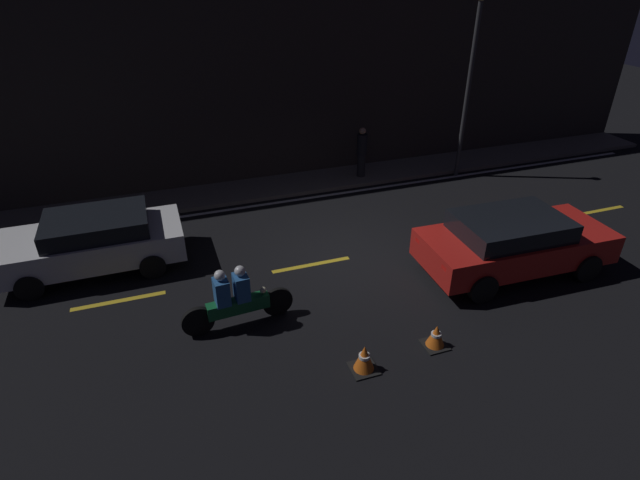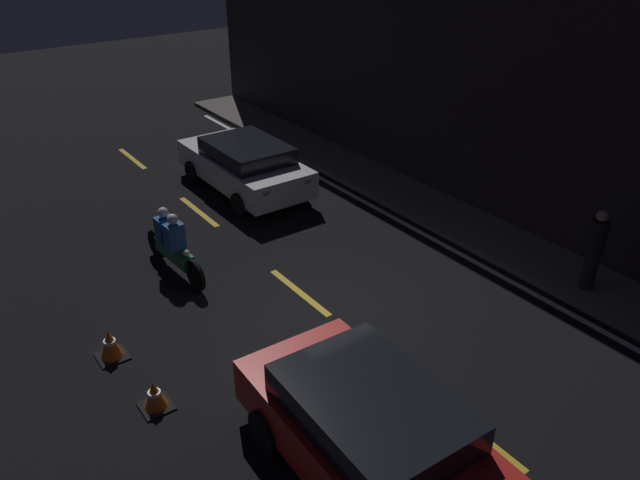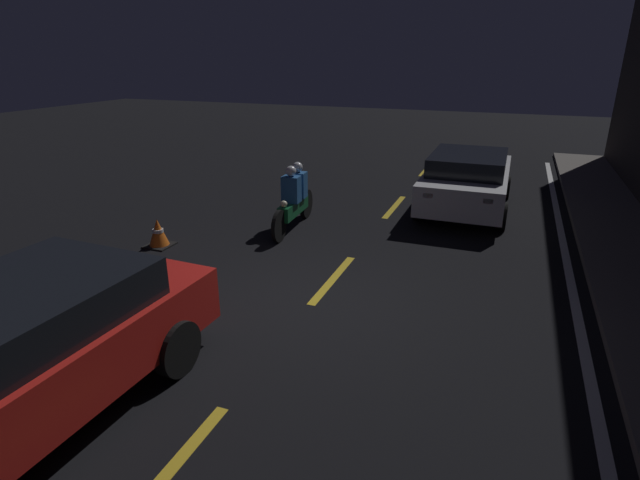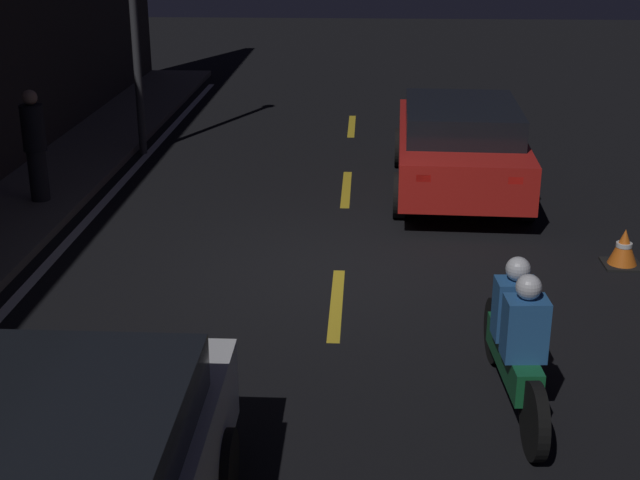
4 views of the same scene
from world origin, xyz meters
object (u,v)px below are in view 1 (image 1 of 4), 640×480
(sedan_white, at_px, (93,241))
(taxi_red, at_px, (513,241))
(traffic_cone_mid, at_px, (436,336))
(pedestrian, at_px, (362,152))
(motorcycle, at_px, (235,299))
(traffic_cone_near, at_px, (364,358))
(street_lamp, at_px, (469,80))

(sedan_white, distance_m, taxi_red, 10.00)
(sedan_white, distance_m, traffic_cone_mid, 8.20)
(taxi_red, relative_size, pedestrian, 2.73)
(taxi_red, xyz_separation_m, pedestrian, (-1.14, 6.38, 0.18))
(motorcycle, bearing_deg, traffic_cone_near, -49.93)
(motorcycle, height_order, street_lamp, street_lamp)
(motorcycle, xyz_separation_m, pedestrian, (5.49, 6.28, 0.32))
(sedan_white, xyz_separation_m, taxi_red, (9.40, -3.40, 0.05))
(sedan_white, height_order, pedestrian, pedestrian)
(pedestrian, bearing_deg, sedan_white, -160.16)
(motorcycle, bearing_deg, street_lamp, 28.36)
(taxi_red, distance_m, pedestrian, 6.49)
(taxi_red, height_order, street_lamp, street_lamp)
(motorcycle, height_order, pedestrian, pedestrian)
(traffic_cone_near, xyz_separation_m, traffic_cone_mid, (1.58, 0.13, -0.03))
(taxi_red, bearing_deg, street_lamp, 71.17)
(sedan_white, bearing_deg, traffic_cone_near, 131.47)
(pedestrian, distance_m, street_lamp, 4.05)
(traffic_cone_mid, height_order, street_lamp, street_lamp)
(motorcycle, distance_m, pedestrian, 8.34)
(sedan_white, height_order, taxi_red, taxi_red)
(sedan_white, height_order, traffic_cone_mid, sedan_white)
(traffic_cone_near, relative_size, traffic_cone_mid, 1.13)
(motorcycle, relative_size, traffic_cone_mid, 4.75)
(motorcycle, bearing_deg, pedestrian, 45.05)
(traffic_cone_near, relative_size, street_lamp, 0.10)
(sedan_white, relative_size, pedestrian, 2.52)
(motorcycle, height_order, traffic_cone_near, motorcycle)
(motorcycle, distance_m, street_lamp, 10.66)
(sedan_white, xyz_separation_m, motorcycle, (2.77, -3.29, -0.09))
(sedan_white, bearing_deg, traffic_cone_mid, 140.37)
(motorcycle, relative_size, street_lamp, 0.40)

